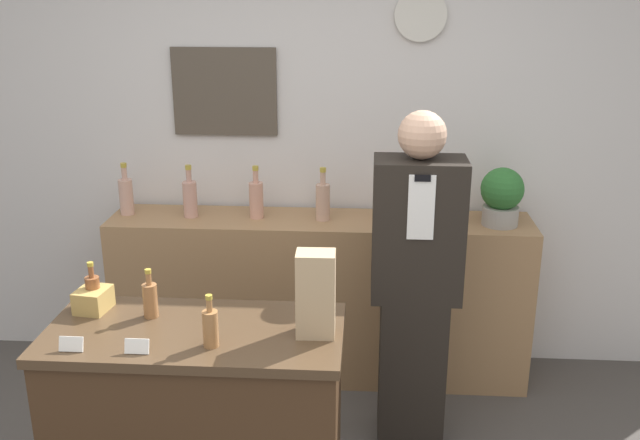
% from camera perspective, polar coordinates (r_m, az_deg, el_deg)
% --- Properties ---
extents(back_wall, '(5.20, 0.09, 2.70)m').
position_cam_1_polar(back_wall, '(4.10, -1.31, 6.62)').
color(back_wall, silver).
rests_on(back_wall, ground_plane).
extents(back_shelf, '(2.34, 0.42, 0.95)m').
position_cam_1_polar(back_shelf, '(4.12, -0.01, -6.23)').
color(back_shelf, '#9E754C').
rests_on(back_shelf, ground_plane).
extents(display_counter, '(1.17, 0.56, 0.91)m').
position_cam_1_polar(display_counter, '(3.09, -9.56, -16.12)').
color(display_counter, '#422B19').
rests_on(display_counter, ground_plane).
extents(shopkeeper, '(0.42, 0.26, 1.67)m').
position_cam_1_polar(shopkeeper, '(3.43, 7.63, -5.19)').
color(shopkeeper, black).
rests_on(shopkeeper, ground_plane).
extents(potted_plant, '(0.23, 0.23, 0.32)m').
position_cam_1_polar(potted_plant, '(3.92, 14.34, 1.91)').
color(potted_plant, '#9E998E').
rests_on(potted_plant, back_shelf).
extents(paper_bag, '(0.15, 0.11, 0.34)m').
position_cam_1_polar(paper_bag, '(2.71, -0.34, -5.95)').
color(paper_bag, tan).
rests_on(paper_bag, display_counter).
extents(price_card_left, '(0.09, 0.02, 0.06)m').
position_cam_1_polar(price_card_left, '(2.81, -19.29, -9.35)').
color(price_card_left, white).
rests_on(price_card_left, display_counter).
extents(price_card_right, '(0.09, 0.02, 0.06)m').
position_cam_1_polar(price_card_right, '(2.72, -14.45, -9.76)').
color(price_card_right, white).
rests_on(price_card_right, display_counter).
extents(gift_box, '(0.14, 0.16, 0.09)m').
position_cam_1_polar(gift_box, '(3.10, -17.68, -6.09)').
color(gift_box, tan).
rests_on(gift_box, display_counter).
extents(counter_bottle_0, '(0.06, 0.06, 0.21)m').
position_cam_1_polar(counter_bottle_0, '(3.10, -17.69, -5.47)').
color(counter_bottle_0, brown).
rests_on(counter_bottle_0, display_counter).
extents(counter_bottle_1, '(0.06, 0.06, 0.21)m').
position_cam_1_polar(counter_bottle_1, '(2.96, -13.43, -6.17)').
color(counter_bottle_1, '#976339').
rests_on(counter_bottle_1, display_counter).
extents(counter_bottle_2, '(0.06, 0.06, 0.21)m').
position_cam_1_polar(counter_bottle_2, '(2.70, -8.76, -8.46)').
color(counter_bottle_2, '#9F6B3D').
rests_on(counter_bottle_2, display_counter).
extents(shelf_bottle_0, '(0.08, 0.08, 0.30)m').
position_cam_1_polar(shelf_bottle_0, '(4.14, -15.25, 1.93)').
color(shelf_bottle_0, tan).
rests_on(shelf_bottle_0, back_shelf).
extents(shelf_bottle_1, '(0.08, 0.08, 0.30)m').
position_cam_1_polar(shelf_bottle_1, '(4.02, -10.36, 1.78)').
color(shelf_bottle_1, tan).
rests_on(shelf_bottle_1, back_shelf).
extents(shelf_bottle_2, '(0.08, 0.08, 0.30)m').
position_cam_1_polar(shelf_bottle_2, '(3.95, -5.12, 1.72)').
color(shelf_bottle_2, tan).
rests_on(shelf_bottle_2, back_shelf).
extents(shelf_bottle_3, '(0.08, 0.08, 0.30)m').
position_cam_1_polar(shelf_bottle_3, '(3.90, 0.23, 1.57)').
color(shelf_bottle_3, tan).
rests_on(shelf_bottle_3, back_shelf).
extents(shelf_bottle_4, '(0.08, 0.08, 0.30)m').
position_cam_1_polar(shelf_bottle_4, '(3.90, 5.66, 1.49)').
color(shelf_bottle_4, tan).
rests_on(shelf_bottle_4, back_shelf).
extents(shelf_bottle_5, '(0.08, 0.08, 0.30)m').
position_cam_1_polar(shelf_bottle_5, '(3.94, 11.04, 1.40)').
color(shelf_bottle_5, tan).
rests_on(shelf_bottle_5, back_shelf).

